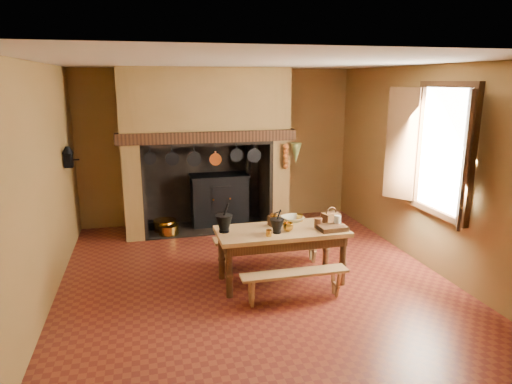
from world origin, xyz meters
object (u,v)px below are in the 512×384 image
coffee_grinder (274,220)px  iron_range (220,199)px  wicker_basket (331,217)px  work_table (281,238)px  bench_front (295,279)px  mixing_bowl (292,219)px

coffee_grinder → iron_range: bearing=88.7°
wicker_basket → work_table: bearing=175.2°
iron_range → wicker_basket: 2.76m
coffee_grinder → work_table: bearing=-81.7°
bench_front → wicker_basket: (0.74, 0.68, 0.52)m
work_table → bench_front: work_table is taller
iron_range → mixing_bowl: 2.45m
work_table → wicker_basket: wicker_basket is taller
iron_range → coffee_grinder: (0.32, -2.47, 0.31)m
iron_range → coffee_grinder: size_ratio=8.18×
mixing_bowl → work_table: bearing=-130.2°
mixing_bowl → bench_front: bearing=-106.1°
iron_range → wicker_basket: iron_range is taller
coffee_grinder → wicker_basket: (0.79, -0.04, -0.00)m
work_table → mixing_bowl: mixing_bowl is taller
iron_range → bench_front: iron_range is taller
iron_range → coffee_grinder: iron_range is taller
iron_range → mixing_bowl: (0.61, -2.36, 0.28)m
bench_front → wicker_basket: size_ratio=5.10×
coffee_grinder → wicker_basket: size_ratio=0.76×
coffee_grinder → mixing_bowl: size_ratio=0.66×
mixing_bowl → coffee_grinder: bearing=-159.7°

